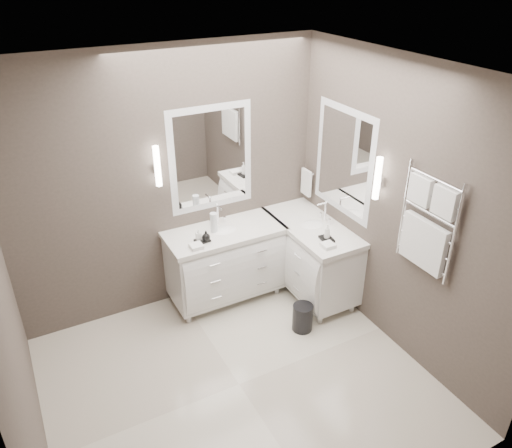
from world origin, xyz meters
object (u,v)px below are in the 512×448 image
vanity_right (310,254)px  waste_bin (303,317)px  vanity_back (225,260)px  towel_ladder (427,228)px

vanity_right → waste_bin: bearing=-128.6°
vanity_right → waste_bin: (-0.43, -0.53, -0.34)m
vanity_back → waste_bin: size_ratio=4.29×
towel_ladder → waste_bin: (-0.65, 0.77, -1.25)m
towel_ladder → vanity_right: bearing=99.8°
vanity_right → waste_bin: 0.76m
vanity_right → waste_bin: size_ratio=4.29×
vanity_right → towel_ladder: towel_ladder is taller
vanity_back → vanity_right: bearing=-20.4°
vanity_back → towel_ladder: size_ratio=1.38×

